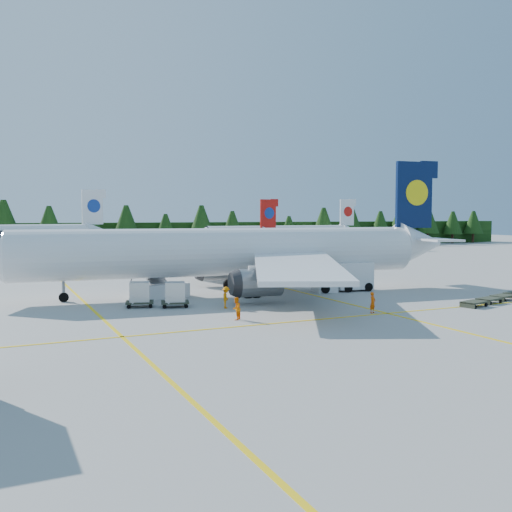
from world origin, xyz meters
name	(u,v)px	position (x,y,z in m)	size (l,w,h in m)	color
ground	(281,307)	(0.00, 0.00, 0.00)	(320.00, 320.00, 0.00)	#9D9D97
taxi_stripe_a	(69,288)	(-14.00, 20.00, 0.01)	(0.25, 120.00, 0.01)	yellow
taxi_stripe_b	(248,279)	(6.00, 20.00, 0.01)	(0.25, 120.00, 0.01)	yellow
taxi_stripe_cross	(319,319)	(0.00, -6.00, 0.01)	(80.00, 0.25, 0.01)	yellow
treeline_hedge	(102,237)	(0.00, 82.00, 3.00)	(220.00, 4.00, 6.00)	black
airliner_navy	(217,253)	(-2.00, 9.04, 3.92)	(44.77, 36.68, 13.03)	silver
airliner_red	(186,240)	(9.99, 55.82, 3.18)	(36.31, 29.73, 10.57)	silver
airliner_far_right	(274,234)	(33.99, 68.86, 3.50)	(38.42, 4.06, 11.18)	silver
airstairs	(159,287)	(-7.31, 10.10, 0.92)	(5.20, 7.07, 4.24)	silver
service_truck	(343,277)	(10.17, 6.41, 1.40)	(6.04, 2.76, 2.82)	silver
dolly_train	(496,297)	(18.16, -5.16, 0.40)	(9.99, 4.29, 0.12)	#2D3224
uld_pair	(157,293)	(-9.01, 4.32, 1.15)	(5.17, 3.44, 1.71)	#2D3224
crew_a	(373,303)	(5.05, -5.41, 0.80)	(0.58, 0.38, 1.60)	#E44D04
crew_b	(236,309)	(-5.45, -3.65, 0.81)	(0.79, 0.62, 1.63)	orange
crew_c	(226,298)	(-4.20, 1.39, 0.87)	(0.72, 0.49, 1.74)	orange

